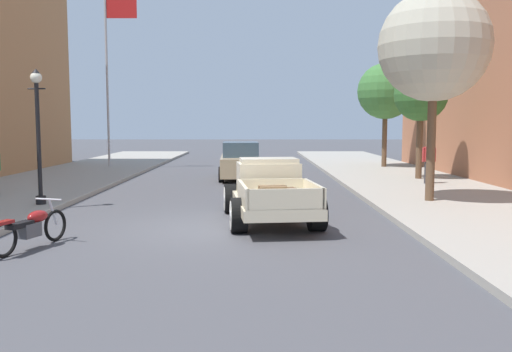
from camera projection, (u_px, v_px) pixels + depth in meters
The scene contains 10 objects.
ground_plane at pixel (212, 229), 12.55m from camera, with size 140.00×140.00×0.00m, color #47474C.
hotrod_truck_cream at pixel (270, 190), 13.68m from camera, with size 2.54×5.06×1.58m.
motorcycle_parked at pixel (33, 227), 10.49m from camera, with size 0.82×2.05×0.93m.
car_background_tan at pixel (242, 162), 23.61m from camera, with size 2.00×4.37×1.65m.
pedestrian_sidewalk_right at pixel (431, 159), 20.51m from camera, with size 0.53×0.22×1.65m.
street_lamp_near at pixel (40, 126), 15.16m from camera, with size 0.50×0.32×3.85m.
flagpole at pixel (113, 61), 28.42m from camera, with size 1.74×0.16×9.16m.
street_tree_nearest at pixel (436, 46), 15.64m from camera, with size 3.27×3.27×6.22m.
street_tree_second at pixel (423, 95), 22.15m from camera, with size 2.21×2.21×4.61m.
street_tree_third at pixel (387, 91), 28.25m from camera, with size 2.97×2.97×5.50m.
Camera 1 is at (1.08, -12.36, 2.47)m, focal length 37.46 mm.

